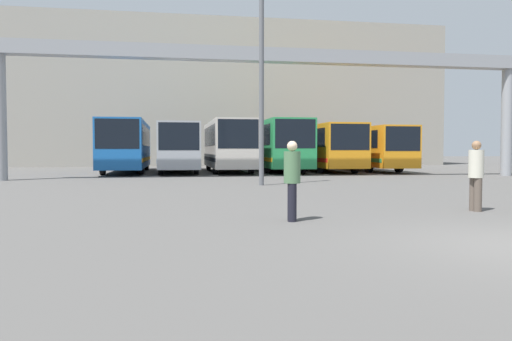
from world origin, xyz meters
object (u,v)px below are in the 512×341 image
(bus_slot_2, at_px, (228,143))
(pedestrian_near_left, at_px, (476,174))
(bus_slot_0, at_px, (127,144))
(pedestrian_near_right, at_px, (292,179))
(lamp_post, at_px, (261,73))
(bus_slot_4, at_px, (324,145))
(bus_slot_3, at_px, (275,143))
(bus_slot_1, at_px, (178,145))
(bus_slot_5, at_px, (364,146))

(bus_slot_2, distance_m, pedestrian_near_left, 22.27)
(bus_slot_0, bearing_deg, bus_slot_2, -7.20)
(pedestrian_near_right, relative_size, lamp_post, 0.19)
(pedestrian_near_right, bearing_deg, bus_slot_0, 23.44)
(bus_slot_4, distance_m, pedestrian_near_left, 22.23)
(bus_slot_3, bearing_deg, pedestrian_near_right, -100.98)
(bus_slot_1, distance_m, bus_slot_5, 13.17)
(bus_slot_5, bearing_deg, bus_slot_4, -162.28)
(bus_slot_0, bearing_deg, pedestrian_near_left, -66.33)
(pedestrian_near_left, height_order, lamp_post, lamp_post)
(bus_slot_4, relative_size, bus_slot_5, 0.83)
(bus_slot_2, relative_size, bus_slot_3, 0.87)
(bus_slot_2, height_order, pedestrian_near_right, bus_slot_2)
(bus_slot_1, distance_m, bus_slot_2, 3.33)
(bus_slot_5, bearing_deg, pedestrian_near_right, -115.01)
(bus_slot_1, height_order, bus_slot_2, bus_slot_2)
(bus_slot_2, bearing_deg, bus_slot_3, 12.93)
(bus_slot_2, bearing_deg, bus_slot_4, 0.06)
(bus_slot_0, distance_m, pedestrian_near_left, 24.92)
(bus_slot_1, relative_size, pedestrian_near_left, 6.65)
(bus_slot_0, height_order, bus_slot_1, bus_slot_0)
(bus_slot_5, bearing_deg, pedestrian_near_left, -105.64)
(bus_slot_0, bearing_deg, lamp_post, -64.01)
(bus_slot_0, relative_size, pedestrian_near_right, 7.16)
(pedestrian_near_right, bearing_deg, bus_slot_4, -8.12)
(bus_slot_1, distance_m, bus_slot_3, 6.58)
(bus_slot_3, bearing_deg, lamp_post, -104.10)
(pedestrian_near_left, bearing_deg, bus_slot_2, 3.15)
(bus_slot_0, xyz_separation_m, bus_slot_1, (3.29, -0.30, -0.09))
(bus_slot_5, bearing_deg, bus_slot_0, -179.21)
(bus_slot_3, xyz_separation_m, bus_slot_4, (3.29, -0.75, -0.13))
(bus_slot_1, xyz_separation_m, pedestrian_near_right, (1.99, -23.40, -0.90))
(bus_slot_1, relative_size, lamp_post, 1.31)
(bus_slot_1, height_order, pedestrian_near_right, bus_slot_1)
(bus_slot_1, relative_size, pedestrian_near_right, 6.80)
(bus_slot_2, bearing_deg, lamp_post, -90.24)
(bus_slot_3, xyz_separation_m, bus_slot_5, (6.58, 0.30, -0.20))
(bus_slot_5, height_order, pedestrian_near_left, bus_slot_5)
(bus_slot_5, relative_size, pedestrian_near_left, 7.28)
(bus_slot_5, xyz_separation_m, pedestrian_near_right, (-11.16, -23.93, -0.84))
(bus_slot_2, bearing_deg, bus_slot_1, 170.83)
(bus_slot_0, bearing_deg, bus_slot_4, -3.58)
(bus_slot_1, distance_m, pedestrian_near_right, 23.50)
(bus_slot_2, relative_size, lamp_post, 1.19)
(bus_slot_2, height_order, bus_slot_3, bus_slot_3)
(bus_slot_4, relative_size, pedestrian_near_left, 6.02)
(bus_slot_1, relative_size, bus_slot_3, 0.96)
(bus_slot_4, bearing_deg, pedestrian_near_right, -108.99)
(bus_slot_1, height_order, bus_slot_4, bus_slot_4)
(bus_slot_5, relative_size, pedestrian_near_right, 7.44)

